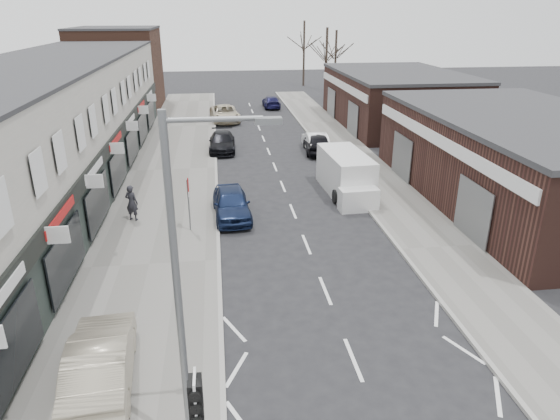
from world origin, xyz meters
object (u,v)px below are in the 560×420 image
object	(u,v)px
street_lamp	(185,281)
parked_car_right_c	(271,102)
white_van	(346,175)
parked_car_right_a	(316,141)
traffic_light	(197,409)
pedestrian	(132,203)
parked_car_left_b	(222,142)
parked_car_right_b	(317,143)
sedan_on_pavement	(101,360)
parked_car_left_c	(225,114)
parked_car_left_a	(231,203)
warning_sign	(188,188)

from	to	relation	value
street_lamp	parked_car_right_c	distance (m)	45.29
white_van	parked_car_right_a	bearing A→B (deg)	86.21
traffic_light	pedestrian	size ratio (longest dim) A/B	1.73
parked_car_left_b	parked_car_right_b	world-z (taller)	parked_car_right_b
street_lamp	pedestrian	size ratio (longest dim) A/B	4.46
parked_car_right_c	sedan_on_pavement	bearing A→B (deg)	77.86
pedestrian	parked_car_left_b	world-z (taller)	pedestrian
parked_car_left_b	parked_car_left_c	size ratio (longest dim) A/B	0.87
traffic_light	street_lamp	size ratio (longest dim) A/B	0.39
white_van	parked_car_left_a	bearing A→B (deg)	-160.36
warning_sign	parked_car_right_b	size ratio (longest dim) A/B	0.61
traffic_light	parked_car_left_b	world-z (taller)	traffic_light
warning_sign	parked_car_right_b	world-z (taller)	warning_sign
white_van	pedestrian	distance (m)	11.78
pedestrian	parked_car_left_a	distance (m)	4.86
pedestrian	parked_car_right_c	xyz separation A→B (m)	(10.24, 30.20, -0.41)
traffic_light	street_lamp	bearing A→B (deg)	95.88
traffic_light	parked_car_left_b	xyz separation A→B (m)	(1.00, 28.59, -1.74)
white_van	parked_car_left_a	xyz separation A→B (m)	(-6.59, -2.77, -0.34)
traffic_light	warning_sign	world-z (taller)	traffic_light
parked_car_left_b	parked_car_right_b	bearing A→B (deg)	-9.61
parked_car_right_a	sedan_on_pavement	bearing A→B (deg)	66.90
pedestrian	parked_car_left_c	size ratio (longest dim) A/B	0.34
white_van	parked_car_left_b	size ratio (longest dim) A/B	1.29
parked_car_right_a	warning_sign	bearing A→B (deg)	58.75
parked_car_left_c	parked_car_right_c	world-z (taller)	parked_car_left_c
warning_sign	pedestrian	size ratio (longest dim) A/B	1.50
parked_car_right_b	street_lamp	bearing A→B (deg)	77.30
warning_sign	parked_car_left_a	size ratio (longest dim) A/B	0.61
street_lamp	warning_sign	xyz separation A→B (m)	(-0.63, 12.80, -2.42)
white_van	parked_car_right_a	xyz separation A→B (m)	(0.10, 9.39, -0.38)
parked_car_right_a	parked_car_right_c	bearing A→B (deg)	-84.99
traffic_light	white_van	world-z (taller)	traffic_light
sedan_on_pavement	parked_car_right_c	distance (m)	43.07
warning_sign	sedan_on_pavement	bearing A→B (deg)	-101.21
street_lamp	parked_car_left_b	distance (m)	27.68
parked_car_left_b	parked_car_left_c	xyz separation A→B (m)	(0.47, 10.68, 0.07)
white_van	sedan_on_pavement	distance (m)	18.05
parked_car_right_a	parked_car_right_c	world-z (taller)	parked_car_right_a
traffic_light	parked_car_right_a	distance (m)	28.95
sedan_on_pavement	pedestrian	size ratio (longest dim) A/B	2.55
parked_car_left_c	parked_car_right_a	size ratio (longest dim) A/B	1.25
parked_car_left_a	white_van	bearing A→B (deg)	19.89
warning_sign	parked_car_right_b	bearing A→B (deg)	56.76
parked_car_right_c	warning_sign	bearing A→B (deg)	77.42
parked_car_right_a	parked_car_left_c	bearing A→B (deg)	-59.86
white_van	parked_car_right_c	size ratio (longest dim) A/B	1.42
parked_car_left_a	parked_car_right_a	size ratio (longest dim) A/B	1.03
white_van	parked_car_right_a	distance (m)	9.40
traffic_light	parked_car_right_b	distance (m)	28.40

